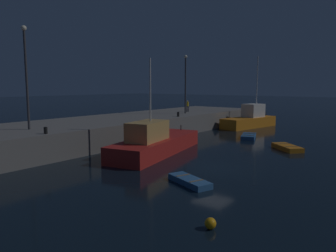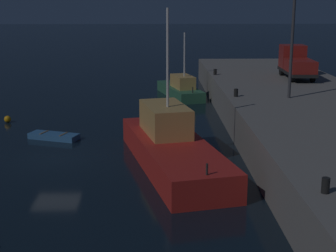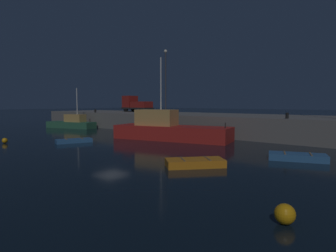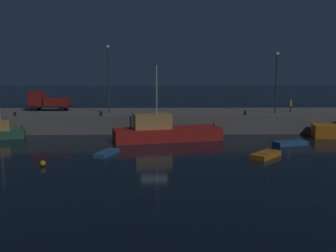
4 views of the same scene
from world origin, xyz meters
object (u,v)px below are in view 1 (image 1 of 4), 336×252
(dinghy_red_small, at_px, (287,148))
(bollard_central, at_px, (178,114))
(fishing_boat_white, at_px, (250,119))
(bollard_west, at_px, (46,130))
(fishing_trawler_red, at_px, (155,143))
(lamp_post_east, at_px, (185,79))
(mooring_buoy_near, at_px, (210,223))
(lamp_post_west, at_px, (26,70))
(rowboat_white_mid, at_px, (190,181))
(dockworker, at_px, (188,105))
(dinghy_orange_near, at_px, (249,136))

(dinghy_red_small, bearing_deg, bollard_central, 85.74)
(fishing_boat_white, distance_m, bollard_central, 12.83)
(dinghy_red_small, xyz_separation_m, bollard_west, (-16.49, 13.04, 2.28))
(fishing_trawler_red, relative_size, lamp_post_east, 1.59)
(dinghy_red_small, xyz_separation_m, bollard_central, (0.99, 13.32, 2.29))
(fishing_boat_white, distance_m, mooring_buoy_near, 34.35)
(lamp_post_west, relative_size, bollard_central, 15.84)
(dinghy_red_small, xyz_separation_m, lamp_post_west, (-15.96, 16.48, 6.98))
(fishing_boat_white, height_order, bollard_central, fishing_boat_white)
(lamp_post_west, bearing_deg, rowboat_white_mid, -83.40)
(dinghy_red_small, distance_m, lamp_post_west, 23.98)
(mooring_buoy_near, height_order, dockworker, dockworker)
(bollard_west, bearing_deg, rowboat_white_mid, -79.00)
(rowboat_white_mid, height_order, dockworker, dockworker)
(lamp_post_west, bearing_deg, fishing_boat_white, -13.21)
(fishing_trawler_red, distance_m, dinghy_orange_near, 13.24)
(rowboat_white_mid, distance_m, bollard_west, 12.28)
(fishing_boat_white, relative_size, rowboat_white_mid, 3.02)
(rowboat_white_mid, relative_size, bollard_west, 6.33)
(dockworker, bearing_deg, lamp_post_east, -151.74)
(bollard_west, xyz_separation_m, bollard_central, (17.48, 0.28, 0.01))
(rowboat_white_mid, height_order, lamp_post_west, lamp_post_west)
(fishing_trawler_red, height_order, rowboat_white_mid, fishing_trawler_red)
(dinghy_red_small, height_order, bollard_west, bollard_west)
(dinghy_orange_near, distance_m, dockworker, 11.87)
(dinghy_orange_near, height_order, dockworker, dockworker)
(fishing_boat_white, xyz_separation_m, dockworker, (-5.60, 6.93, 2.04))
(rowboat_white_mid, bearing_deg, dinghy_orange_near, 13.68)
(mooring_buoy_near, relative_size, dockworker, 0.30)
(rowboat_white_mid, xyz_separation_m, mooring_buoy_near, (-4.55, -4.18, 0.06))
(rowboat_white_mid, bearing_deg, fishing_trawler_red, 53.91)
(dinghy_orange_near, xyz_separation_m, mooring_buoy_near, (-22.76, -8.61, 0.03))
(dinghy_red_small, relative_size, lamp_post_west, 0.40)
(fishing_boat_white, relative_size, dinghy_red_small, 2.96)
(dinghy_orange_near, relative_size, mooring_buoy_near, 7.64)
(fishing_trawler_red, bearing_deg, bollard_central, 26.12)
(fishing_trawler_red, distance_m, bollard_west, 9.00)
(fishing_boat_white, distance_m, bollard_west, 29.92)
(bollard_west, bearing_deg, dockworker, 8.32)
(fishing_boat_white, bearing_deg, mooring_buoy_near, -158.45)
(mooring_buoy_near, distance_m, bollard_central, 25.69)
(rowboat_white_mid, relative_size, dinghy_red_small, 0.98)
(lamp_post_west, xyz_separation_m, bollard_central, (16.95, -3.16, -4.69))
(bollard_west, relative_size, bollard_central, 0.98)
(fishing_boat_white, height_order, dockworker, fishing_boat_white)
(fishing_trawler_red, distance_m, bollard_central, 11.10)
(dinghy_red_small, distance_m, dockworker, 18.46)
(lamp_post_east, bearing_deg, dinghy_orange_near, -97.17)
(mooring_buoy_near, bearing_deg, dockworker, 36.58)
(fishing_boat_white, relative_size, dinghy_orange_near, 2.72)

